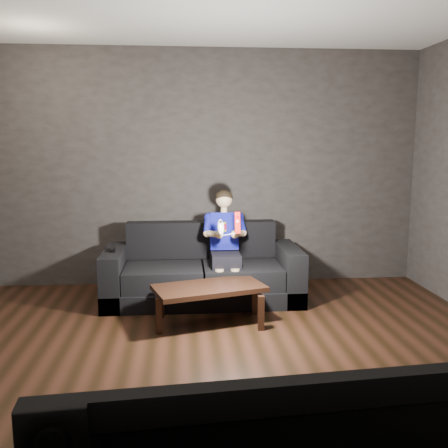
{
  "coord_description": "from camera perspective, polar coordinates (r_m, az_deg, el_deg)",
  "views": [
    {
      "loc": [
        -0.26,
        -3.28,
        1.64
      ],
      "look_at": [
        0.15,
        1.55,
        0.85
      ],
      "focal_mm": 40.0,
      "sensor_mm": 36.0,
      "label": 1
    }
  ],
  "objects": [
    {
      "name": "floor",
      "position": [
        3.68,
        -0.31,
        -17.22
      ],
      "size": [
        5.0,
        5.0,
        0.0
      ],
      "primitive_type": "plane",
      "color": "black",
      "rests_on": "ground"
    },
    {
      "name": "back_wall",
      "position": [
        5.8,
        -2.28,
        6.37
      ],
      "size": [
        5.0,
        0.04,
        2.7
      ],
      "primitive_type": "cube",
      "color": "#332F2C",
      "rests_on": "ground"
    },
    {
      "name": "front_wall",
      "position": [
        0.87,
        12.89,
        -10.27
      ],
      "size": [
        5.0,
        0.04,
        2.7
      ],
      "primitive_type": "cube",
      "color": "#332F2C",
      "rests_on": "ground"
    },
    {
      "name": "sofa",
      "position": [
        5.3,
        -2.46,
        -5.89
      ],
      "size": [
        2.03,
        0.88,
        0.79
      ],
      "color": "black",
      "rests_on": "floor"
    },
    {
      "name": "child",
      "position": [
        5.17,
        0.1,
        -1.46
      ],
      "size": [
        0.44,
        0.54,
        1.08
      ],
      "color": "black",
      "rests_on": "sofa"
    },
    {
      "name": "wii_remote_red",
      "position": [
        4.73,
        1.53,
        0.15
      ],
      "size": [
        0.05,
        0.08,
        0.21
      ],
      "color": "red",
      "rests_on": "child"
    },
    {
      "name": "nunchuk_white",
      "position": [
        4.73,
        -0.36,
        -0.35
      ],
      "size": [
        0.08,
        0.11,
        0.16
      ],
      "color": "white",
      "rests_on": "child"
    },
    {
      "name": "wii_remote_black",
      "position": [
        5.2,
        -12.59,
        -2.85
      ],
      "size": [
        0.05,
        0.17,
        0.03
      ],
      "color": "black",
      "rests_on": "sofa"
    },
    {
      "name": "coffee_table",
      "position": [
        4.58,
        -1.71,
        -7.65
      ],
      "size": [
        1.08,
        0.75,
        0.36
      ],
      "color": "black",
      "rests_on": "floor"
    }
  ]
}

